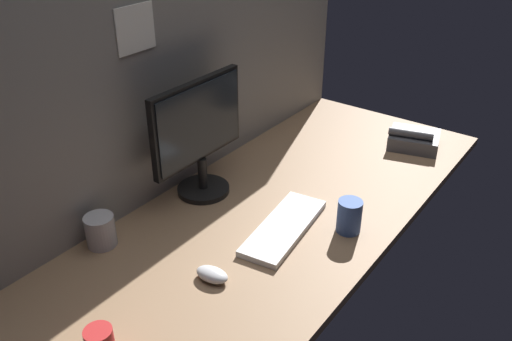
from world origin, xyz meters
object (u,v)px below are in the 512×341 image
Objects in this scene: keyboard at (284,227)px; mug_steel at (100,231)px; monitor at (199,134)px; desk_phone at (414,139)px; mug_ceramic_blue at (349,216)px; mouse at (212,274)px.

keyboard is 3.78× the size of mug_steel.
desk_phone is at bearing -31.20° from monitor.
monitor is 1.08× the size of keyboard.
mug_steel reaches higher than keyboard.
monitor is 4.10× the size of mug_steel.
mug_ceramic_blue is (11.56, -16.13, 4.34)cm from keyboard.
desk_phone is (66.69, 5.87, -2.16)cm from mug_ceramic_blue.
mug_steel is 0.43× the size of desk_phone.
monitor is at bearing -5.51° from mug_steel.
mug_ceramic_blue is at bearing -48.34° from mug_steel.
monitor is at bearing 148.80° from desk_phone.
mug_steel reaches higher than desk_phone.
desk_phone is (116.26, -49.85, -1.70)cm from mug_steel.
mug_ceramic_blue reaches higher than keyboard.
mouse is 37.41cm from mug_steel.
keyboard is 3.85× the size of mouse.
mug_ceramic_blue is (9.22, -51.84, -16.68)cm from monitor.
keyboard is 20.32cm from mug_ceramic_blue.
mouse reaches higher than keyboard.
monitor is 1.76× the size of desk_phone.
mug_ceramic_blue is at bearing -174.97° from desk_phone.
monitor is at bearing 100.09° from mug_ceramic_blue.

